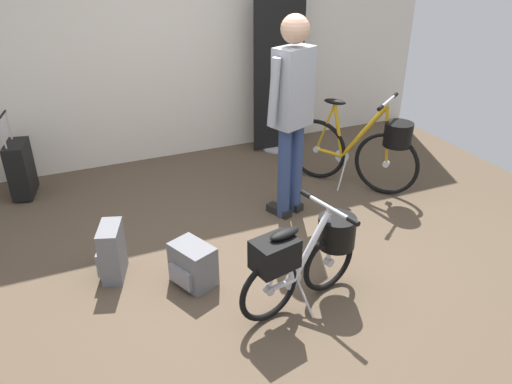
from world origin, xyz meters
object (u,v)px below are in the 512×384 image
visitor_near_wall (292,107)px  rolling_suitcase (21,169)px  handbag_on_floor (193,265)px  display_bike_left (363,147)px  backpack_on_floor (112,252)px  folding_bike_foreground (306,254)px  floor_banner_stand (279,81)px

visitor_near_wall → rolling_suitcase: 2.65m
rolling_suitcase → handbag_on_floor: size_ratio=2.21×
visitor_near_wall → display_bike_left: bearing=10.8°
visitor_near_wall → backpack_on_floor: size_ratio=4.16×
folding_bike_foreground → rolling_suitcase: size_ratio=1.17×
folding_bike_foreground → rolling_suitcase: 3.00m
display_bike_left → visitor_near_wall: visitor_near_wall is taller
floor_banner_stand → handbag_on_floor: 2.73m
display_bike_left → rolling_suitcase: bearing=159.5°
rolling_suitcase → floor_banner_stand: bearing=2.3°
handbag_on_floor → backpack_on_floor: bearing=148.0°
folding_bike_foreground → floor_banner_stand: bearing=68.4°
folding_bike_foreground → visitor_near_wall: visitor_near_wall is taller
rolling_suitcase → backpack_on_floor: size_ratio=1.99×
visitor_near_wall → handbag_on_floor: visitor_near_wall is taller
visitor_near_wall → handbag_on_floor: bearing=-149.6°
display_bike_left → backpack_on_floor: display_bike_left is taller
folding_bike_foreground → visitor_near_wall: size_ratio=0.56×
display_bike_left → backpack_on_floor: (-2.48, -0.49, -0.23)m
folding_bike_foreground → display_bike_left: 1.85m
rolling_suitcase → backpack_on_floor: rolling_suitcase is taller
display_bike_left → handbag_on_floor: 2.15m
rolling_suitcase → visitor_near_wall: bearing=-30.9°
floor_banner_stand → backpack_on_floor: 2.85m
floor_banner_stand → handbag_on_floor: size_ratio=4.75×
floor_banner_stand → folding_bike_foreground: floor_banner_stand is taller
floor_banner_stand → backpack_on_floor: floor_banner_stand is taller
folding_bike_foreground → visitor_near_wall: bearing=68.4°
rolling_suitcase → handbag_on_floor: (1.09, -1.95, -0.13)m
rolling_suitcase → handbag_on_floor: 2.24m
rolling_suitcase → handbag_on_floor: rolling_suitcase is taller
folding_bike_foreground → backpack_on_floor: folding_bike_foreground is taller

